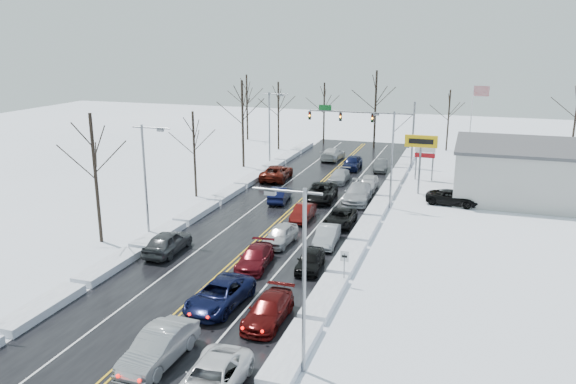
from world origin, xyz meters
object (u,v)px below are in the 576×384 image
(traffic_signal_mast, at_px, (372,121))
(tires_plus_sign, at_px, (421,145))
(oncoming_car_0, at_px, (280,201))
(dealership_building, at_px, (564,173))
(flagpole, at_px, (472,119))

(traffic_signal_mast, relative_size, tires_plus_sign, 2.21)
(traffic_signal_mast, xyz_separation_m, oncoming_car_0, (-5.39, -19.11, -5.48))
(dealership_building, distance_m, oncoming_car_0, 27.60)
(flagpole, bearing_deg, oncoming_car_0, -129.03)
(tires_plus_sign, height_order, dealership_building, tires_plus_sign)
(tires_plus_sign, bearing_deg, traffic_signal_mast, 120.46)
(tires_plus_sign, xyz_separation_m, oncoming_car_0, (-12.44, -7.11, -4.99))
(flagpole, relative_size, dealership_building, 0.49)
(dealership_building, xyz_separation_m, oncoming_car_0, (-25.92, -9.11, -2.66))
(flagpole, bearing_deg, dealership_building, -53.73)
(oncoming_car_0, bearing_deg, dealership_building, -167.68)
(traffic_signal_mast, distance_m, tires_plus_sign, 13.92)
(dealership_building, height_order, oncoming_car_0, dealership_building)
(traffic_signal_mast, xyz_separation_m, tires_plus_sign, (7.05, -12.00, -0.49))
(dealership_building, bearing_deg, tires_plus_sign, -171.53)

